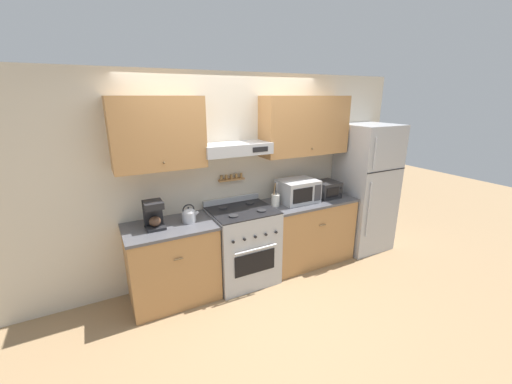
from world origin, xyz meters
name	(u,v)px	position (x,y,z in m)	size (l,w,h in m)	color
ground_plane	(254,291)	(0.00, 0.00, 0.00)	(16.00, 16.00, 0.00)	#937551
wall_back	(236,161)	(0.06, 0.62, 1.49)	(5.20, 0.46, 2.55)	beige
counter_left	(172,262)	(-0.88, 0.33, 0.46)	(0.98, 0.66, 0.91)	#AD7A47
counter_right	(307,230)	(1.02, 0.33, 0.46)	(1.26, 0.66, 0.91)	#AD7A47
stove_range	(243,245)	(0.00, 0.31, 0.48)	(0.77, 0.70, 1.02)	#ADAFB5
refrigerator	(365,188)	(2.04, 0.30, 0.94)	(0.74, 0.71, 1.89)	#ADAFB5
tea_kettle	(189,215)	(-0.65, 0.33, 0.99)	(0.20, 0.15, 0.21)	#B7B7BC
coffee_maker	(154,214)	(-1.02, 0.36, 1.06)	(0.19, 0.22, 0.30)	black
microwave	(298,191)	(0.85, 0.35, 1.06)	(0.50, 0.40, 0.30)	#ADAFB5
utensil_crock	(275,200)	(0.49, 0.33, 1.00)	(0.11, 0.11, 0.31)	silver
toaster_oven	(326,189)	(1.32, 0.33, 1.02)	(0.32, 0.33, 0.22)	#232326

